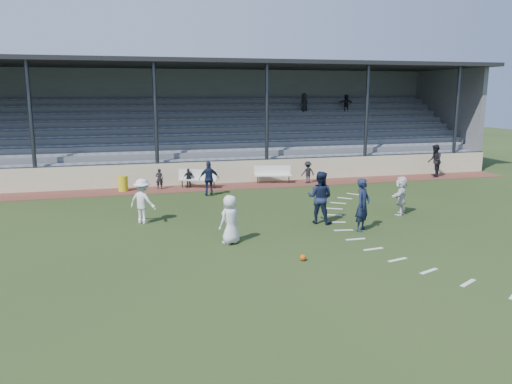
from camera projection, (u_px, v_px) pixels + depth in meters
ground at (275, 246)px, 16.25m from camera, size 90.00×90.00×0.00m
cinder_track at (218, 187)px, 26.20m from camera, size 34.00×2.00×0.02m
retaining_wall at (214, 173)px, 27.08m from camera, size 34.00×0.18×1.20m
bench_left at (198, 177)px, 25.86m from camera, size 1.99×1.24×0.95m
bench_right at (273, 173)px, 27.20m from camera, size 2.04×0.89×0.95m
trash_bin at (123, 183)px, 24.99m from camera, size 0.48×0.48×0.77m
football at (303, 258)px, 14.79m from camera, size 0.20×0.20×0.20m
player_white_lead at (230, 220)px, 16.34m from camera, size 0.95×0.84×1.63m
player_navy_lead at (363, 205)px, 17.84m from camera, size 0.83×0.79×1.91m
player_navy_mid at (320, 197)px, 18.86m from camera, size 1.23×1.19×2.00m
player_white_wing at (143, 201)px, 18.86m from camera, size 1.27×1.19×1.72m
player_navy_wing at (209, 179)px, 23.87m from camera, size 0.99×0.44×1.66m
player_white_back at (401, 196)px, 20.21m from camera, size 1.34×1.40×1.59m
official at (435, 161)px, 29.07m from camera, size 1.07×1.15×1.90m
sub_left_near at (159, 179)px, 25.49m from camera, size 0.42×0.31×1.06m
sub_left_far at (189, 178)px, 25.83m from camera, size 0.62×0.30×1.01m
sub_right at (308, 172)px, 27.18m from camera, size 0.82×0.54×1.19m
grandstand at (201, 136)px, 31.24m from camera, size 34.60×9.00×6.61m
penalty_arc at (389, 236)px, 17.27m from camera, size 3.89×14.63×0.01m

